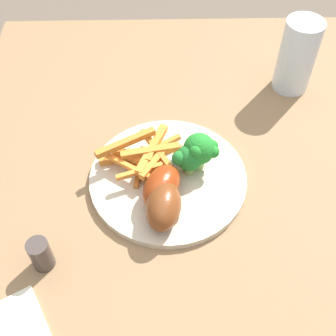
# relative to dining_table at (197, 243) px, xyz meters

# --- Properties ---
(dining_table) EXTENTS (1.03, 0.82, 0.75)m
(dining_table) POSITION_rel_dining_table_xyz_m (0.00, 0.00, 0.00)
(dining_table) COLOR #8E6B47
(dining_table) RESTS_ON ground_plane
(dinner_plate) EXTENTS (0.25, 0.25, 0.01)m
(dinner_plate) POSITION_rel_dining_table_xyz_m (-0.05, -0.05, 0.12)
(dinner_plate) COLOR beige
(dinner_plate) RESTS_ON dining_table
(broccoli_floret_front) EXTENTS (0.05, 0.05, 0.07)m
(broccoli_floret_front) POSITION_rel_dining_table_xyz_m (-0.07, 0.00, 0.17)
(broccoli_floret_front) COLOR #7FAF5B
(broccoli_floret_front) RESTS_ON dinner_plate
(broccoli_floret_middle) EXTENTS (0.04, 0.05, 0.06)m
(broccoli_floret_middle) POSITION_rel_dining_table_xyz_m (-0.06, -0.02, 0.16)
(broccoli_floret_middle) COLOR #8FAE59
(broccoli_floret_middle) RESTS_ON dinner_plate
(carrot_fries_pile) EXTENTS (0.12, 0.14, 0.04)m
(carrot_fries_pile) POSITION_rel_dining_table_xyz_m (-0.08, -0.09, 0.15)
(carrot_fries_pile) COLOR orange
(carrot_fries_pile) RESTS_ON dinner_plate
(chicken_drumstick_near) EXTENTS (0.14, 0.09, 0.05)m
(chicken_drumstick_near) POSITION_rel_dining_table_xyz_m (-0.02, -0.06, 0.15)
(chicken_drumstick_near) COLOR #631D09
(chicken_drumstick_near) RESTS_ON dinner_plate
(chicken_drumstick_far) EXTENTS (0.14, 0.06, 0.05)m
(chicken_drumstick_far) POSITION_rel_dining_table_xyz_m (0.02, -0.06, 0.15)
(chicken_drumstick_far) COLOR #50210E
(chicken_drumstick_far) RESTS_ON dinner_plate
(water_glass) EXTENTS (0.07, 0.07, 0.14)m
(water_glass) POSITION_rel_dining_table_xyz_m (-0.28, 0.19, 0.18)
(water_glass) COLOR silver
(water_glass) RESTS_ON dining_table
(pepper_shaker) EXTENTS (0.03, 0.03, 0.05)m
(pepper_shaker) POSITION_rel_dining_table_xyz_m (0.09, -0.22, 0.14)
(pepper_shaker) COLOR #423833
(pepper_shaker) RESTS_ON dining_table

